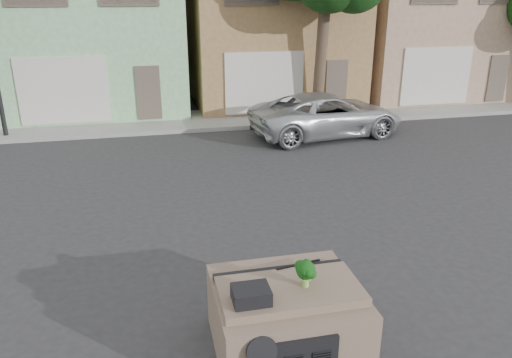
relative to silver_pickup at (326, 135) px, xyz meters
name	(u,v)px	position (x,y,z in m)	size (l,w,h in m)	color
ground_plane	(244,250)	(-4.52, -7.61, 0.00)	(120.00, 120.00, 0.00)	#303033
sidewalk	(191,121)	(-4.52, 2.89, 0.07)	(40.00, 3.00, 0.15)	gray
townhouse_mint	(95,18)	(-8.02, 6.89, 3.77)	(7.20, 8.20, 7.55)	#93CE93
townhouse_tan	(266,16)	(-0.52, 6.89, 3.77)	(7.20, 8.20, 7.55)	#987449
townhouse_beige	(416,14)	(6.98, 6.89, 3.77)	(7.20, 8.20, 7.55)	tan
silver_pickup	(326,135)	(0.00, 0.00, 0.00)	(2.49, 5.41, 1.50)	silver
tree_near	(323,8)	(0.48, 2.19, 4.25)	(4.40, 4.00, 8.50)	#133710
car_dashboard	(286,316)	(-4.52, -10.61, 0.56)	(2.00, 1.80, 1.12)	#766250
instrument_hump	(251,295)	(-5.10, -10.96, 1.22)	(0.48, 0.38, 0.20)	black
wiper_arm	(298,265)	(-4.24, -10.23, 1.13)	(0.70, 0.03, 0.02)	black
broccoli	(306,274)	(-4.32, -10.77, 1.31)	(0.31, 0.31, 0.38)	#0E380D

